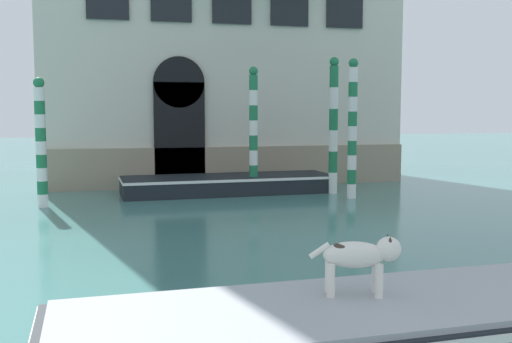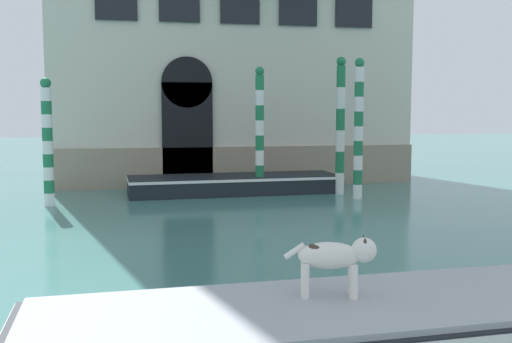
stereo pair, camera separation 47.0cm
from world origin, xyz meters
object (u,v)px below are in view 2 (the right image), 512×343
(boat_moored_near_palazzo, at_px, (235,184))
(mooring_pole_0, at_px, (260,131))
(mooring_pole_1, at_px, (340,125))
(mooring_pole_2, at_px, (359,128))
(boat_foreground, at_px, (342,331))
(dog_on_deck, at_px, (336,257))
(mooring_pole_3, at_px, (48,142))

(boat_moored_near_palazzo, height_order, mooring_pole_0, mooring_pole_0)
(boat_moored_near_palazzo, bearing_deg, mooring_pole_1, -16.59)
(mooring_pole_0, xyz_separation_m, mooring_pole_2, (2.55, -1.39, 0.09))
(boat_foreground, relative_size, dog_on_deck, 6.99)
(mooring_pole_1, distance_m, mooring_pole_3, 8.31)
(boat_moored_near_palazzo, bearing_deg, dog_on_deck, -97.35)
(mooring_pole_0, bearing_deg, boat_moored_near_palazzo, 143.36)
(boat_foreground, bearing_deg, mooring_pole_2, 65.99)
(dog_on_deck, bearing_deg, boat_moored_near_palazzo, 100.33)
(mooring_pole_2, height_order, mooring_pole_3, mooring_pole_2)
(mooring_pole_2, bearing_deg, boat_foreground, -112.26)
(boat_foreground, bearing_deg, dog_on_deck, 89.42)
(boat_foreground, distance_m, boat_moored_near_palazzo, 12.51)
(mooring_pole_0, relative_size, mooring_pole_3, 1.13)
(boat_moored_near_palazzo, height_order, mooring_pole_3, mooring_pole_3)
(mooring_pole_3, bearing_deg, mooring_pole_2, -2.86)
(mooring_pole_2, bearing_deg, mooring_pole_1, 97.35)
(mooring_pole_0, height_order, mooring_pole_2, mooring_pole_2)
(boat_foreground, relative_size, mooring_pole_2, 1.59)
(boat_moored_near_palazzo, relative_size, mooring_pole_0, 1.70)
(mooring_pole_2, bearing_deg, boat_moored_near_palazzo, 149.57)
(mooring_pole_1, bearing_deg, mooring_pole_2, -82.65)
(mooring_pole_0, distance_m, mooring_pole_2, 2.91)
(mooring_pole_1, relative_size, mooring_pole_3, 1.22)
(boat_foreground, height_order, mooring_pole_3, mooring_pole_3)
(boat_foreground, bearing_deg, mooring_pole_0, 79.81)
(mooring_pole_0, height_order, mooring_pole_3, mooring_pole_0)
(boat_foreground, height_order, mooring_pole_2, mooring_pole_2)
(mooring_pole_0, distance_m, mooring_pole_3, 5.95)
(boat_foreground, bearing_deg, boat_moored_near_palazzo, 83.21)
(boat_moored_near_palazzo, distance_m, mooring_pole_2, 4.12)
(dog_on_deck, height_order, mooring_pole_1, mooring_pole_1)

